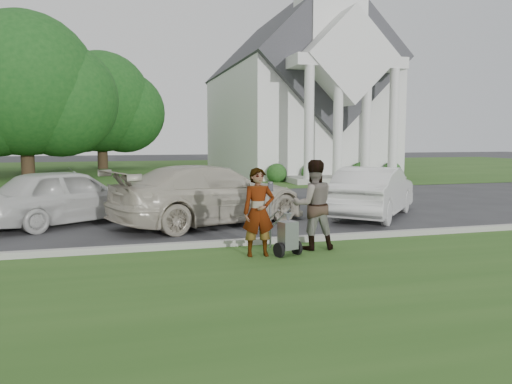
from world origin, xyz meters
name	(u,v)px	position (x,y,z in m)	size (l,w,h in m)	color
ground	(253,251)	(0.00, 0.00, 0.00)	(120.00, 120.00, 0.00)	#333335
grass_strip	(303,293)	(0.00, -3.00, 0.01)	(80.00, 7.00, 0.01)	#2C521C
church_lawn	(159,170)	(0.00, 27.00, 0.01)	(80.00, 30.00, 0.01)	#2C521C
curb	(247,242)	(0.00, 0.55, 0.07)	(80.00, 0.18, 0.15)	#9E9E93
church	(293,86)	(9.00, 23.11, 5.94)	(9.19, 19.00, 24.10)	white
tree_left	(24,91)	(-8.01, 21.99, 5.11)	(10.63, 8.40, 9.71)	#332316
tree_back	(101,107)	(-4.01, 29.99, 4.73)	(9.61, 7.60, 8.89)	#332316
striping_cart	(288,236)	(0.55, -0.64, 0.42)	(0.73, 1.12, 0.97)	black
person_left	(259,213)	(-0.03, -0.51, 0.90)	(0.65, 0.43, 1.79)	#999999
person_right	(313,205)	(1.27, -0.20, 0.96)	(0.94, 0.73, 1.93)	#999999
parking_meter_near	(270,207)	(0.41, 0.11, 0.92)	(0.11, 0.10, 1.46)	gray
car_b	(68,196)	(-4.14, 4.57, 0.79)	(1.87, 4.64, 1.58)	silver
car_c	(211,195)	(-0.28, 3.55, 0.83)	(2.32, 5.70, 1.65)	beige
car_d	(373,192)	(4.72, 3.52, 0.77)	(1.62, 4.64, 1.53)	silver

